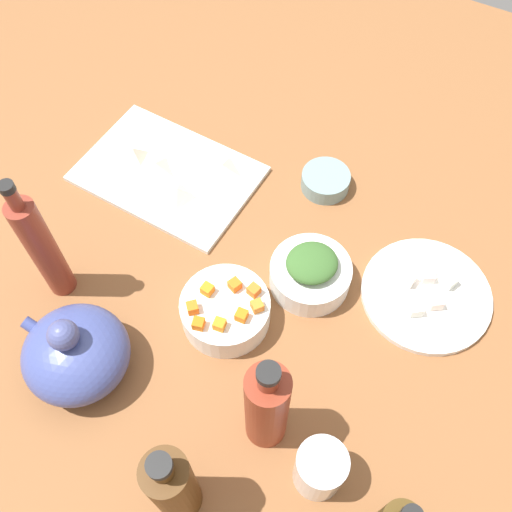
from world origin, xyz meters
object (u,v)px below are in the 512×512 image
Objects in this scene: teapot at (76,353)px; cutting_board at (168,174)px; bowl_small_side at (325,181)px; bottle_0 at (42,248)px; bottle_1 at (173,486)px; bowl_carrots at (224,310)px; bottle_2 at (267,407)px; drinking_glass_0 at (320,469)px; bowl_greens at (310,275)px; plate_tofu at (426,295)px.

cutting_board is at bearing -76.16° from teapot.
bottle_0 is (31.57, 42.45, 10.62)cm from bowl_small_side.
bottle_0 is (12.67, -10.57, 6.67)cm from teapot.
bottle_0 is 1.22× the size of bottle_1.
bottle_2 is at bearing 138.51° from bowl_carrots.
drinking_glass_0 reaches higher than cutting_board.
teapot is at bearing 3.87° from drinking_glass_0.
drinking_glass_0 is at bearing 171.75° from bottle_0.
cutting_board is 3.55× the size of drinking_glass_0.
bowl_greens is 0.50× the size of bottle_0.
bottle_0 reaches higher than bowl_carrots.
bottle_2 reaches higher than cutting_board.
bowl_small_side is 53.96cm from bottle_0.
cutting_board is 31.49cm from bowl_small_side.
bottle_2 is (-43.64, 5.16, -1.48)cm from bottle_0.
bowl_greens is 0.61× the size of bottle_1.
cutting_board is 2.26× the size of bowl_carrots.
bottle_0 is (28.51, 8.22, 9.56)cm from bowl_carrots.
bottle_2 reaches higher than plate_tofu.
bottle_0 reaches higher than bottle_1.
plate_tofu is 38.01cm from bottle_2.
bottle_1 is 21.06cm from drinking_glass_0.
teapot is at bearing 140.18° from bottle_0.
plate_tofu is 2.40× the size of bowl_small_side.
plate_tofu is 20.72cm from bowl_greens.
teapot is 27.12cm from bottle_1.
bottle_1 reaches higher than cutting_board.
bowl_greens is 0.57× the size of bottle_2.
bowl_small_side is at bearing -156.62° from cutting_board.
bottle_1 is at bearing 37.67° from drinking_glass_0.
bottle_2 is at bearing 104.22° from bowl_small_side.
bottle_2 reaches higher than bowl_greens.
drinking_glass_0 is at bearing 113.79° from bowl_small_side.
bowl_small_side is at bearing -84.50° from bottle_1.
bowl_greens is 1.50× the size of bowl_small_side.
bowl_carrots is at bearing 84.88° from bowl_small_side.
bowl_carrots is at bearing -163.91° from bottle_0.
cutting_board is at bearing -1.36° from plate_tofu.
cutting_board is 1.38× the size of bottle_2.
cutting_board is 42.06cm from teapot.
plate_tofu is 2.36× the size of drinking_glass_0.
drinking_glass_0 reaches higher than bowl_small_side.
plate_tofu is 35.62cm from bowl_carrots.
bowl_carrots is at bearing -32.41° from drinking_glass_0.
cutting_board is 3.61× the size of bowl_small_side.
bottle_0 is 2.97× the size of drinking_glass_0.
bowl_small_side is at bearing -72.30° from bowl_greens.
drinking_glass_0 is at bearing 143.50° from cutting_board.
plate_tofu is at bearing -138.87° from teapot.
teapot is at bearing 41.13° from plate_tofu.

